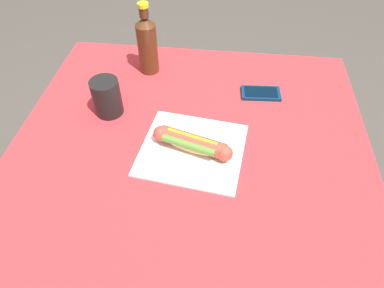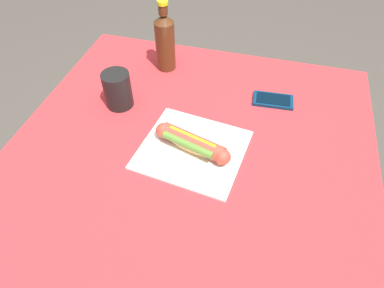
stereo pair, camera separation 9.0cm
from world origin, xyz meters
The scene contains 7 objects.
ground_plane centered at (0.00, 0.00, 0.00)m, with size 6.00×6.00×0.00m, color #47423D.
dining_table centered at (0.00, 0.00, 0.63)m, with size 1.00×1.01×0.76m.
paper_wrapper centered at (-0.01, 0.00, 0.77)m, with size 0.27×0.25×0.01m, color white.
hot_dog centered at (-0.01, 0.01, 0.79)m, with size 0.22×0.10×0.05m.
cell_phone centered at (-0.20, -0.26, 0.77)m, with size 0.13×0.08×0.01m.
soda_bottle centered at (0.18, -0.36, 0.87)m, with size 0.07×0.07×0.24m.
drinking_cup centered at (0.26, -0.13, 0.82)m, with size 0.08×0.08×0.11m, color black.
Camera 1 is at (-0.08, 0.61, 1.45)m, focal length 31.59 mm.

